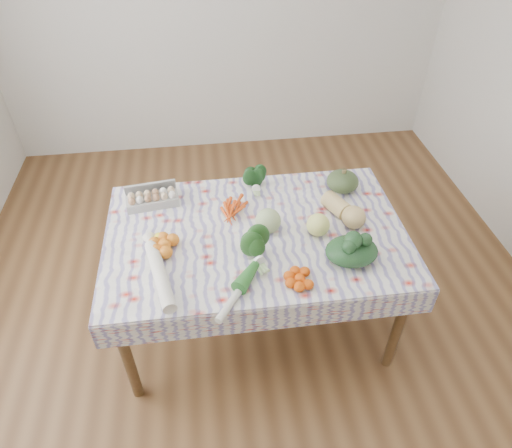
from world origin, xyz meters
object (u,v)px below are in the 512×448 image
Objects in this scene: dining_table at (256,243)px; grapefruit at (318,225)px; kabocha_squash at (343,181)px; butternut_squash at (344,209)px; cabbage at (268,221)px; egg_carton at (152,200)px.

dining_table is 12.56× the size of grapefruit.
kabocha_squash is 0.27m from butternut_squash.
kabocha_squash is (0.58, 0.32, 0.15)m from dining_table.
kabocha_squash is 0.60m from cabbage.
butternut_squash reaches higher than dining_table.
dining_table is 8.19× the size of kabocha_squash.
butternut_squash is at bearing 6.09° from dining_table.
cabbage is (0.07, 0.00, 0.15)m from dining_table.
butternut_squash reaches higher than grapefruit.
egg_carton is 1.55× the size of kabocha_squash.
cabbage reaches higher than butternut_squash.
butternut_squash is (0.51, 0.05, 0.15)m from dining_table.
kabocha_squash is (1.15, 0.00, 0.02)m from egg_carton.
kabocha_squash is at bearing 31.81° from cabbage.
dining_table is at bearing -36.58° from egg_carton.
cabbage is 1.11× the size of grapefruit.
dining_table is 11.31× the size of cabbage.
grapefruit is at bearing -12.69° from cabbage.
grapefruit is (0.27, -0.06, -0.01)m from cabbage.
grapefruit is at bearing -122.88° from kabocha_squash.
butternut_squash is (-0.06, -0.26, 0.00)m from kabocha_squash.
butternut_squash is (0.45, 0.05, -0.00)m from cabbage.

